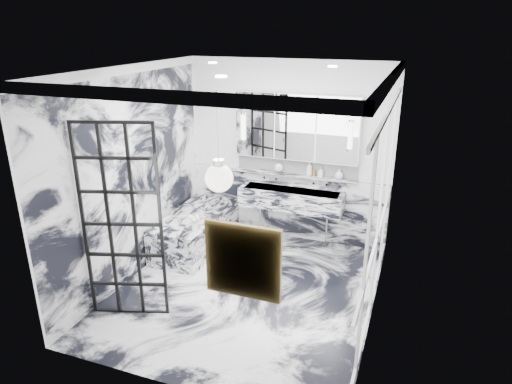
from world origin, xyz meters
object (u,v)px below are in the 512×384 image
at_px(trough_sink, 291,199).
at_px(mirror_cabinet, 296,127).
at_px(crittall_door, 122,224).
at_px(bathtub, 196,230).

height_order(trough_sink, mirror_cabinet, mirror_cabinet).
relative_size(crittall_door, trough_sink, 1.44).
distance_m(trough_sink, bathtub, 1.55).
bearing_deg(bathtub, mirror_cabinet, 32.06).
distance_m(trough_sink, mirror_cabinet, 1.10).
height_order(mirror_cabinet, bathtub, mirror_cabinet).
height_order(trough_sink, bathtub, trough_sink).
xyz_separation_m(trough_sink, bathtub, (-1.33, -0.66, -0.45)).
xyz_separation_m(trough_sink, mirror_cabinet, (-0.00, 0.17, 1.09)).
bearing_deg(trough_sink, bathtub, -153.52).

